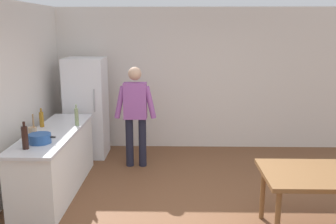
{
  "coord_description": "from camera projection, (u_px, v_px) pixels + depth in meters",
  "views": [
    {
      "loc": [
        -0.28,
        -4.32,
        2.35
      ],
      "look_at": [
        -0.4,
        1.39,
        1.05
      ],
      "focal_mm": 40.6,
      "sensor_mm": 36.0,
      "label": 1
    }
  ],
  "objects": [
    {
      "name": "ground_plane",
      "position": [
        197.0,
        219.0,
        4.72
      ],
      "size": [
        14.0,
        14.0,
        0.0
      ],
      "primitive_type": "plane",
      "color": "brown"
    },
    {
      "name": "wall_back",
      "position": [
        190.0,
        79.0,
        7.35
      ],
      "size": [
        6.4,
        0.12,
        2.7
      ],
      "primitive_type": "cube",
      "color": "silver",
      "rests_on": "ground_plane"
    },
    {
      "name": "kitchen_counter",
      "position": [
        55.0,
        161.0,
        5.44
      ],
      "size": [
        0.64,
        2.2,
        0.9
      ],
      "color": "white",
      "rests_on": "ground_plane"
    },
    {
      "name": "refrigerator",
      "position": [
        87.0,
        108.0,
        6.9
      ],
      "size": [
        0.7,
        0.67,
        1.8
      ],
      "color": "white",
      "rests_on": "ground_plane"
    },
    {
      "name": "person",
      "position": [
        135.0,
        110.0,
        6.32
      ],
      "size": [
        0.7,
        0.22,
        1.7
      ],
      "color": "#1E1E2D",
      "rests_on": "ground_plane"
    },
    {
      "name": "dining_table",
      "position": [
        325.0,
        179.0,
        4.25
      ],
      "size": [
        1.4,
        0.9,
        0.75
      ],
      "color": "brown",
      "rests_on": "ground_plane"
    },
    {
      "name": "cooking_pot",
      "position": [
        40.0,
        138.0,
        4.8
      ],
      "size": [
        0.4,
        0.28,
        0.12
      ],
      "color": "#285193",
      "rests_on": "kitchen_counter"
    },
    {
      "name": "utensil_jar",
      "position": [
        33.0,
        132.0,
        5.03
      ],
      "size": [
        0.11,
        0.11,
        0.32
      ],
      "color": "tan",
      "rests_on": "kitchen_counter"
    },
    {
      "name": "bottle_oil_amber",
      "position": [
        42.0,
        119.0,
        5.56
      ],
      "size": [
        0.06,
        0.06,
        0.28
      ],
      "color": "#996619",
      "rests_on": "kitchen_counter"
    },
    {
      "name": "bottle_wine_dark",
      "position": [
        25.0,
        137.0,
        4.55
      ],
      "size": [
        0.08,
        0.08,
        0.34
      ],
      "color": "black",
      "rests_on": "kitchen_counter"
    },
    {
      "name": "bottle_vinegar_tall",
      "position": [
        77.0,
        117.0,
        5.63
      ],
      "size": [
        0.06,
        0.06,
        0.32
      ],
      "color": "gray",
      "rests_on": "kitchen_counter"
    }
  ]
}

